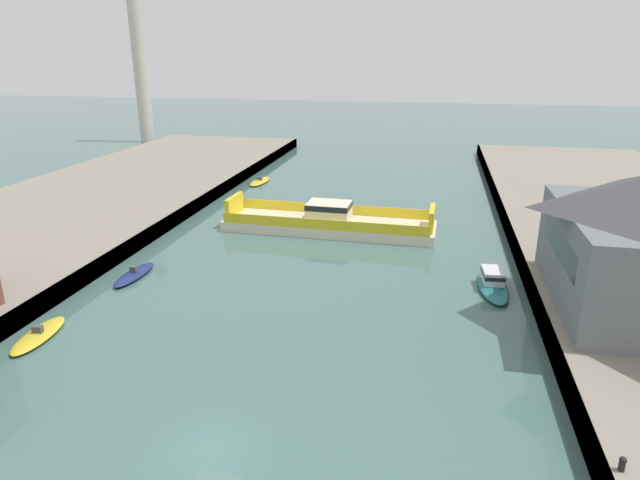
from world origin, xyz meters
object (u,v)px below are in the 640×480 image
moored_boat_near_right (39,335)px  moored_boat_mid_right (493,282)px  chain_ferry (329,222)px  moored_boat_mid_left (134,274)px  moored_boat_near_left (260,181)px  smokestack_distant_a (140,62)px

moored_boat_near_right → moored_boat_mid_right: 34.83m
chain_ferry → moored_boat_mid_left: size_ratio=3.94×
chain_ferry → moored_boat_mid_right: 20.65m
moored_boat_near_right → moored_boat_mid_left: bearing=85.5°
moored_boat_near_right → chain_ferry: bearing=61.3°
moored_boat_mid_right → moored_boat_near_left: bearing=132.7°
moored_boat_near_right → moored_boat_mid_right: bearing=25.5°
moored_boat_near_left → smokestack_distant_a: bearing=137.8°
chain_ferry → smokestack_distant_a: 75.24m
moored_boat_mid_right → smokestack_distant_a: 95.40m
moored_boat_mid_left → moored_boat_mid_right: (30.54, 3.79, 0.33)m
moored_boat_near_right → moored_boat_mid_left: moored_boat_mid_left is taller
moored_boat_mid_left → moored_boat_mid_right: bearing=7.1°
moored_boat_mid_left → moored_boat_mid_right: moored_boat_mid_right is taller
moored_boat_mid_left → moored_boat_near_left: bearing=90.6°
moored_boat_mid_left → moored_boat_mid_right: 30.77m
moored_boat_near_right → moored_boat_near_left: bearing=89.4°
smokestack_distant_a → chain_ferry: bearing=-46.6°
moored_boat_mid_right → smokestack_distant_a: smokestack_distant_a is taller
moored_boat_near_left → moored_boat_near_right: moored_boat_near_right is taller
moored_boat_near_left → moored_boat_mid_left: 37.32m
moored_boat_mid_left → smokestack_distant_a: smokestack_distant_a is taller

